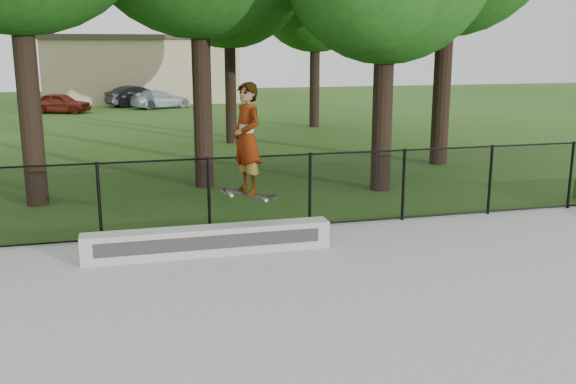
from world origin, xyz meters
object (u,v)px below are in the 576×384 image
(car_a, at_px, (61,103))
(car_b, at_px, (138,96))
(grind_ledge, at_px, (209,241))
(car_c, at_px, (161,99))
(skater_airborne, at_px, (247,140))

(car_a, relative_size, car_b, 0.95)
(grind_ledge, distance_m, car_c, 28.15)
(grind_ledge, xyz_separation_m, car_b, (-0.28, 29.74, 0.31))
(skater_airborne, bearing_deg, car_a, 100.99)
(car_a, bearing_deg, car_c, -53.59)
(car_b, bearing_deg, skater_airborne, 161.43)
(car_a, height_order, skater_airborne, skater_airborne)
(grind_ledge, distance_m, car_a, 27.06)
(grind_ledge, xyz_separation_m, car_a, (-4.50, 26.69, 0.25))
(car_a, distance_m, skater_airborne, 27.26)
(car_b, relative_size, skater_airborne, 1.64)
(car_a, bearing_deg, grind_ledge, -148.78)
(car_b, distance_m, skater_airborne, 29.82)
(car_a, height_order, car_c, car_a)
(car_b, bearing_deg, grind_ledge, 160.10)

